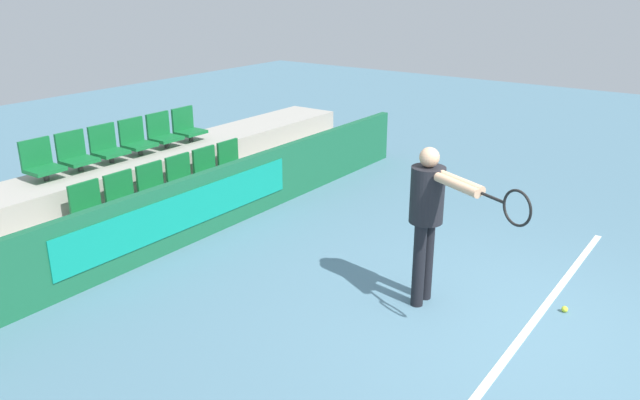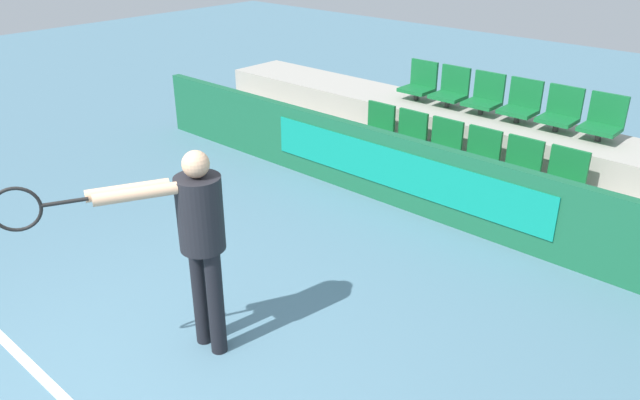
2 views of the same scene
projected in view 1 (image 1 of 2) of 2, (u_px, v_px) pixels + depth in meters
name	position (u px, v px, depth m)	size (l,w,h in m)	color
ground_plane	(498.00, 327.00, 6.18)	(30.00, 30.00, 0.00)	slate
court_baseline	(523.00, 335.00, 6.04)	(6.04, 0.08, 0.01)	white
barrier_wall	(205.00, 204.00, 8.24)	(9.40, 0.14, 0.88)	#19603D
bleacher_tier_front	(178.00, 212.00, 8.64)	(9.00, 0.96, 0.40)	#ADA89E
bleacher_tier_middle	(132.00, 186.00, 9.10)	(9.00, 0.96, 0.80)	#ADA89E
stadium_chair_0	(90.00, 207.00, 7.60)	(0.42, 0.37, 0.53)	#333333
stadium_chair_1	(124.00, 196.00, 7.99)	(0.42, 0.37, 0.53)	#333333
stadium_chair_2	(155.00, 186.00, 8.37)	(0.42, 0.37, 0.53)	#333333
stadium_chair_3	(183.00, 177.00, 8.76)	(0.42, 0.37, 0.53)	#333333
stadium_chair_4	(209.00, 168.00, 9.14)	(0.42, 0.37, 0.53)	#333333
stadium_chair_5	(233.00, 161.00, 9.52)	(0.42, 0.37, 0.53)	#333333
stadium_chair_6	(41.00, 163.00, 7.99)	(0.42, 0.37, 0.53)	#333333
stadium_chair_7	(76.00, 154.00, 8.38)	(0.42, 0.37, 0.53)	#333333
stadium_chair_8	(107.00, 146.00, 8.76)	(0.42, 0.37, 0.53)	#333333
stadium_chair_9	(136.00, 139.00, 9.15)	(0.42, 0.37, 0.53)	#333333
stadium_chair_10	(163.00, 133.00, 9.53)	(0.42, 0.37, 0.53)	#333333
stadium_chair_11	(187.00, 127.00, 9.92)	(0.42, 0.37, 0.53)	#333333
tennis_player	(430.00, 210.00, 6.26)	(0.78, 1.40, 1.70)	black
tennis_ball	(565.00, 309.00, 6.45)	(0.07, 0.07, 0.07)	#CCDB33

